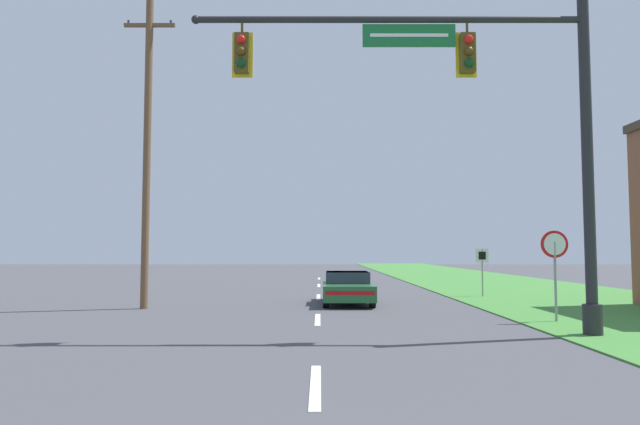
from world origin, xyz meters
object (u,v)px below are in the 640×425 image
(signal_mast, at_px, (492,118))
(route_sign_post, at_px, (483,261))
(stop_sign, at_px, (556,255))
(car_ahead, at_px, (348,287))
(utility_pole_near, at_px, (148,147))

(signal_mast, xyz_separation_m, route_sign_post, (2.91, 11.21, -3.61))
(stop_sign, bearing_deg, car_ahead, 134.49)
(route_sign_post, bearing_deg, car_ahead, -152.77)
(car_ahead, distance_m, route_sign_post, 6.76)
(car_ahead, bearing_deg, signal_mast, -69.54)
(car_ahead, relative_size, stop_sign, 1.78)
(stop_sign, height_order, route_sign_post, stop_sign)
(car_ahead, xyz_separation_m, route_sign_post, (5.95, 3.06, 0.92))
(route_sign_post, distance_m, utility_pole_near, 14.48)
(signal_mast, height_order, utility_pole_near, utility_pole_near)
(stop_sign, relative_size, route_sign_post, 1.23)
(car_ahead, relative_size, utility_pole_near, 0.41)
(route_sign_post, height_order, utility_pole_near, utility_pole_near)
(utility_pole_near, bearing_deg, route_sign_post, 20.63)
(signal_mast, xyz_separation_m, car_ahead, (-3.04, 8.14, -4.53))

